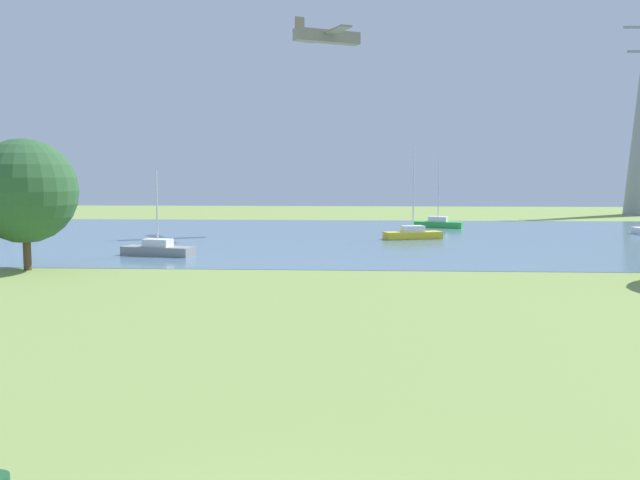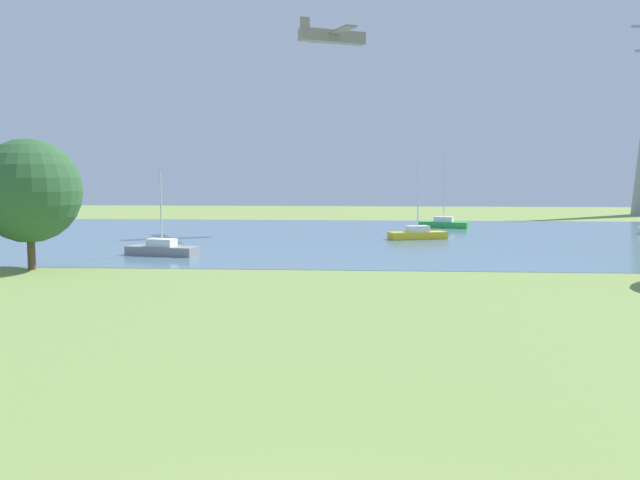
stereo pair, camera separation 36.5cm
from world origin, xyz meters
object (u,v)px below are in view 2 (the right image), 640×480
at_px(sailboat_gray, 162,249).
at_px(sailboat_blue, 23,224).
at_px(sailboat_yellow, 418,234).
at_px(tree_west_far, 29,191).
at_px(light_aircraft, 332,36).
at_px(sailboat_green, 444,223).

bearing_deg(sailboat_gray, sailboat_blue, 134.64).
height_order(sailboat_yellow, tree_west_far, sailboat_yellow).
bearing_deg(sailboat_gray, light_aircraft, 62.84).
distance_m(tree_west_far, light_aircraft, 34.20).
bearing_deg(tree_west_far, sailboat_green, 49.26).
bearing_deg(light_aircraft, sailboat_blue, 179.31).
height_order(sailboat_green, light_aircraft, light_aircraft).
relative_size(sailboat_blue, light_aircraft, 0.65).
bearing_deg(sailboat_green, tree_west_far, -130.74).
height_order(sailboat_yellow, light_aircraft, light_aircraft).
xyz_separation_m(sailboat_yellow, tree_west_far, (-23.36, -19.33, 4.04)).
bearing_deg(light_aircraft, sailboat_yellow, -45.94).
relative_size(sailboat_gray, light_aircraft, 0.70).
bearing_deg(sailboat_yellow, sailboat_gray, -145.51).
xyz_separation_m(sailboat_blue, light_aircraft, (30.52, -0.37, 17.60)).
bearing_deg(sailboat_gray, tree_west_far, -127.86).
xyz_separation_m(sailboat_yellow, light_aircraft, (-7.57, 7.82, 17.58)).
height_order(sailboat_gray, light_aircraft, light_aircraft).
distance_m(sailboat_yellow, light_aircraft, 20.67).
bearing_deg(sailboat_green, sailboat_yellow, -106.15).
height_order(sailboat_green, sailboat_gray, sailboat_green).
distance_m(sailboat_green, sailboat_yellow, 12.21).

